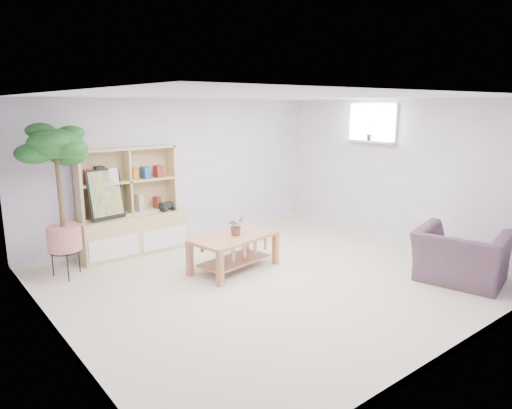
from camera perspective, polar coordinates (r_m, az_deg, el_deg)
floor at (r=6.23m, az=2.33°, el=-9.29°), size 5.50×5.00×0.01m
ceiling at (r=5.80m, az=2.54°, el=13.35°), size 5.50×5.00×0.01m
walls at (r=5.90m, az=2.43°, el=1.61°), size 5.51×5.01×2.40m
baseboard at (r=6.22m, az=2.34°, el=-8.86°), size 5.50×5.00×0.10m
window at (r=8.22m, az=14.39°, el=9.88°), size 0.10×0.98×0.68m
window_sill at (r=8.19m, az=14.01°, el=7.65°), size 0.14×1.00×0.04m
storage_unit at (r=7.33m, az=-15.32°, el=0.35°), size 1.66×0.56×1.66m
poster at (r=7.11m, az=-18.30°, el=1.20°), size 0.56×0.21×0.75m
toy_truck at (r=7.50m, az=-11.08°, el=-0.17°), size 0.31×0.22×0.16m
coffee_table at (r=6.50m, az=-2.74°, el=-6.03°), size 1.32×0.88×0.50m
table_plant at (r=6.43m, az=-2.54°, el=-2.67°), size 0.30×0.28×0.27m
floor_tree at (r=6.54m, az=-23.20°, el=0.27°), size 0.97×0.97×2.08m
armchair at (r=6.58m, az=24.24°, el=-5.50°), size 1.18×1.28×0.81m
sill_plant at (r=8.18m, az=14.04°, el=8.62°), size 0.13×0.11×0.24m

